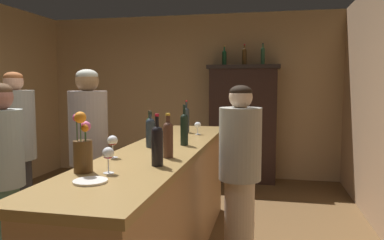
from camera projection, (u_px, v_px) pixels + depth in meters
wall_back at (190, 96)px, 6.23m from camera, size 4.97×0.12×2.67m
bar_counter at (164, 207)px, 3.05m from camera, size 0.63×3.17×1.02m
display_cabinet at (243, 122)px, 5.78m from camera, size 1.11×0.42×1.83m
wine_bottle_syrah at (186, 119)px, 3.92m from camera, size 0.06×0.06×0.34m
wine_bottle_malbec at (150, 131)px, 2.99m from camera, size 0.08×0.08×0.29m
wine_bottle_chardonnay at (184, 128)px, 3.09m from camera, size 0.07×0.07×0.34m
wine_bottle_pinot at (150, 128)px, 3.29m from camera, size 0.07×0.07×0.28m
wine_bottle_rose at (157, 144)px, 2.30m from camera, size 0.07×0.07×0.33m
wine_bottle_riesling at (168, 138)px, 2.56m from camera, size 0.07×0.07×0.31m
wine_glass_front at (108, 155)px, 2.11m from camera, size 0.07×0.07×0.15m
wine_glass_mid at (198, 125)px, 3.77m from camera, size 0.07×0.07×0.13m
wine_glass_rear at (112, 142)px, 2.56m from camera, size 0.07×0.07×0.16m
flower_arrangement at (83, 148)px, 2.13m from camera, size 0.11×0.12×0.36m
cheese_plate at (90, 181)px, 1.92m from camera, size 0.18×0.18×0.01m
display_bottle_left at (224, 57)px, 5.75m from camera, size 0.07×0.07×0.30m
display_bottle_midleft at (244, 56)px, 5.68m from camera, size 0.07×0.07×0.32m
display_bottle_center at (263, 55)px, 5.63m from camera, size 0.06×0.06×0.33m
patron_by_cabinet at (17, 154)px, 3.32m from camera, size 0.34×0.34×1.64m
patron_in_grey at (89, 154)px, 3.25m from camera, size 0.34×0.34×1.66m
patron_tall at (2, 174)px, 2.77m from camera, size 0.32×0.32×1.54m
bartender at (240, 173)px, 2.87m from camera, size 0.33×0.33×1.52m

